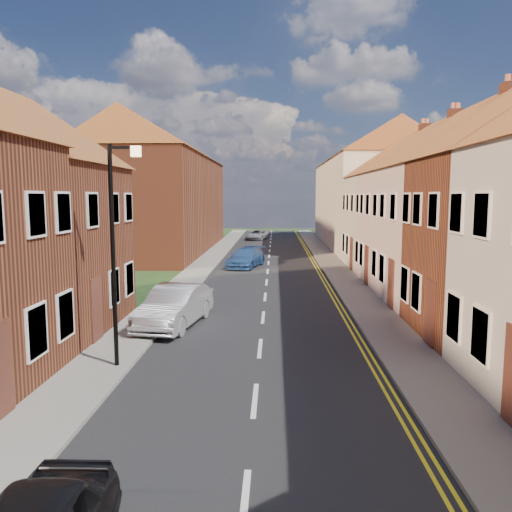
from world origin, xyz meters
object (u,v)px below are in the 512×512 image
object	(u,v)px
car_mid	(175,306)
car_far	(246,258)
lamppost	(116,242)
car_distant	(257,235)

from	to	relation	value
car_mid	car_far	size ratio (longest dim) A/B	1.04
lamppost	car_distant	bearing A→B (deg)	86.78
car_mid	car_distant	xyz separation A→B (m)	(1.70, 36.44, -0.20)
lamppost	car_distant	xyz separation A→B (m)	(2.31, 41.03, -2.99)
car_mid	car_distant	distance (m)	36.48
lamppost	car_mid	world-z (taller)	lamppost
lamppost	car_mid	distance (m)	5.41
car_mid	car_distant	bearing A→B (deg)	97.01
car_far	car_distant	xyz separation A→B (m)	(0.00, 21.07, -0.09)
car_far	lamppost	bearing A→B (deg)	-82.26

